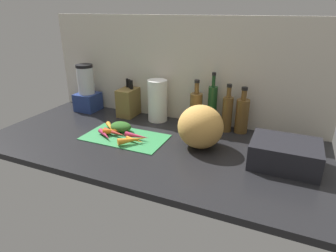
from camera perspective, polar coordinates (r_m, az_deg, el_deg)
ground_plane at (r=148.36cm, az=-3.44°, el=-3.68°), size 170.00×80.00×3.00cm
wall_back at (r=171.73cm, az=2.24°, el=11.09°), size 170.00×3.00×60.00cm
cutting_board at (r=153.70cm, az=-8.50°, el=-2.15°), size 43.52×24.37×0.80cm
carrot_0 at (r=154.14cm, az=-12.40°, el=-1.67°), size 12.12×9.35×2.65cm
carrot_1 at (r=144.75cm, az=-7.14°, el=-2.74°), size 12.73×12.57×3.52cm
carrot_2 at (r=155.00cm, az=-10.56°, el=-1.30°), size 13.88×4.68×3.03cm
carrot_3 at (r=146.08cm, az=-6.55°, el=-2.78°), size 10.69×3.55×2.06cm
carrot_4 at (r=162.68cm, az=-11.29°, el=-0.27°), size 11.04×10.49×2.69cm
carrot_5 at (r=156.45cm, az=-10.80°, el=-1.00°), size 10.89×9.20×3.50cm
carrot_6 at (r=149.36cm, az=-6.14°, el=-1.98°), size 13.45×3.29×2.97cm
carrot_greens_pile at (r=159.48cm, az=-9.31°, el=-0.13°), size 11.96×9.20×5.06cm
winter_squash at (r=139.11cm, az=6.44°, el=-0.15°), size 22.13×21.07×21.20cm
knife_block at (r=183.95cm, az=-7.64°, el=4.84°), size 10.04×16.92×22.69cm
blender_appliance at (r=197.05cm, az=-15.77°, el=6.68°), size 13.97×13.97×30.35cm
paper_towel_roll at (r=172.00cm, az=-2.08°, el=5.04°), size 11.61×11.61×24.75cm
bottle_0 at (r=161.36cm, az=5.55°, el=3.18°), size 6.88×6.88×27.88cm
bottle_1 at (r=162.23cm, az=8.72°, el=3.85°), size 5.09×5.09×31.72cm
bottle_2 at (r=160.08cm, az=11.64°, el=2.55°), size 5.62×5.62×26.54cm
bottle_3 at (r=160.54cm, az=14.43°, el=2.14°), size 7.11×7.11×25.34cm
dish_rack at (r=133.57cm, az=22.09°, el=-5.13°), size 28.44×22.04×11.18cm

